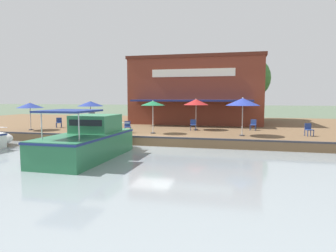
% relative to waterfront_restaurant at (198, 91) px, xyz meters
% --- Properties ---
extents(ground_plane, '(220.00, 220.00, 0.00)m').
position_rel_waterfront_restaurant_xyz_m(ground_plane, '(13.15, -1.09, -3.85)').
color(ground_plane, '#4C5B47').
extents(quay_deck, '(22.00, 56.00, 0.60)m').
position_rel_waterfront_restaurant_xyz_m(quay_deck, '(2.15, -1.09, -3.55)').
color(quay_deck, brown).
rests_on(quay_deck, ground).
extents(quay_edge_fender, '(0.20, 50.40, 0.10)m').
position_rel_waterfront_restaurant_xyz_m(quay_edge_fender, '(13.05, -1.09, -3.20)').
color(quay_edge_fender, '#2D2D33').
rests_on(quay_edge_fender, quay_deck).
extents(waterfront_restaurant, '(9.90, 12.90, 6.50)m').
position_rel_waterfront_restaurant_xyz_m(waterfront_restaurant, '(0.00, 0.00, 0.00)').
color(waterfront_restaurant, brown).
rests_on(waterfront_restaurant, quay_deck).
extents(patio_umbrella_near_quay_edge, '(1.74, 1.74, 2.36)m').
position_rel_waterfront_restaurant_xyz_m(patio_umbrella_near_quay_edge, '(10.69, -1.77, -1.10)').
color(patio_umbrella_near_quay_edge, '#B7B7B7').
rests_on(patio_umbrella_near_quay_edge, quay_deck).
extents(patio_umbrella_back_row, '(2.01, 2.01, 2.48)m').
position_rel_waterfront_restaurant_xyz_m(patio_umbrella_back_row, '(7.49, 0.86, -1.05)').
color(patio_umbrella_back_row, '#B7B7B7').
rests_on(patio_umbrella_back_row, quay_deck).
extents(patio_umbrella_mid_patio_right, '(2.25, 2.25, 2.57)m').
position_rel_waterfront_restaurant_xyz_m(patio_umbrella_mid_patio_right, '(10.58, 4.44, -0.97)').
color(patio_umbrella_mid_patio_right, '#B7B7B7').
rests_on(patio_umbrella_mid_patio_right, quay_deck).
extents(patio_umbrella_by_entrance, '(2.03, 2.03, 2.20)m').
position_rel_waterfront_restaurant_xyz_m(patio_umbrella_by_entrance, '(10.84, -11.83, -1.30)').
color(patio_umbrella_by_entrance, '#B7B7B7').
rests_on(patio_umbrella_by_entrance, quay_deck).
extents(patio_umbrella_far_corner, '(2.06, 2.06, 2.32)m').
position_rel_waterfront_restaurant_xyz_m(patio_umbrella_far_corner, '(9.57, -7.27, -1.18)').
color(patio_umbrella_far_corner, '#B7B7B7').
rests_on(patio_umbrella_far_corner, quay_deck).
extents(cafe_chair_beside_entrance, '(0.52, 0.52, 0.85)m').
position_rel_waterfront_restaurant_xyz_m(cafe_chair_beside_entrance, '(6.79, 5.31, -2.78)').
color(cafe_chair_beside_entrance, navy).
rests_on(cafe_chair_beside_entrance, quay_deck).
extents(cafe_chair_back_row_seat, '(0.60, 0.60, 0.85)m').
position_rel_waterfront_restaurant_xyz_m(cafe_chair_back_row_seat, '(10.75, -3.68, -2.78)').
color(cafe_chair_back_row_seat, navy).
rests_on(cafe_chair_back_row_seat, quay_deck).
extents(cafe_chair_facing_river, '(0.54, 0.54, 0.85)m').
position_rel_waterfront_restaurant_xyz_m(cafe_chair_facing_river, '(9.65, 8.78, -2.78)').
color(cafe_chair_facing_river, navy).
rests_on(cafe_chair_facing_river, quay_deck).
extents(cafe_chair_under_first_umbrella, '(0.59, 0.59, 0.85)m').
position_rel_waterfront_restaurant_xyz_m(cafe_chair_under_first_umbrella, '(8.59, -10.81, -2.78)').
color(cafe_chair_under_first_umbrella, navy).
rests_on(cafe_chair_under_first_umbrella, quay_deck).
extents(cafe_chair_far_corner_seat, '(0.50, 0.50, 0.85)m').
position_rel_waterfront_restaurant_xyz_m(cafe_chair_far_corner_seat, '(7.95, 0.71, -2.78)').
color(cafe_chair_far_corner_seat, navy).
rests_on(cafe_chair_far_corner_seat, quay_deck).
extents(person_mid_patio, '(0.48, 0.48, 1.71)m').
position_rel_waterfront_restaurant_xyz_m(person_mid_patio, '(10.75, -6.55, -2.18)').
color(person_mid_patio, orange).
rests_on(person_mid_patio, quay_deck).
extents(motorboat_mid_row, '(7.34, 2.70, 2.52)m').
position_rel_waterfront_restaurant_xyz_m(motorboat_mid_row, '(16.87, -3.23, -2.96)').
color(motorboat_mid_row, '#287047').
rests_on(motorboat_mid_row, river_water).
extents(tree_behind_restaurant, '(4.99, 4.75, 7.65)m').
position_rel_waterfront_restaurant_xyz_m(tree_behind_restaurant, '(-5.44, -4.82, 1.88)').
color(tree_behind_restaurant, brown).
rests_on(tree_behind_restaurant, quay_deck).
extents(tree_upstream_bank, '(5.26, 5.01, 7.35)m').
position_rel_waterfront_restaurant_xyz_m(tree_upstream_bank, '(-5.00, 4.93, 1.46)').
color(tree_upstream_bank, brown).
rests_on(tree_upstream_bank, quay_deck).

